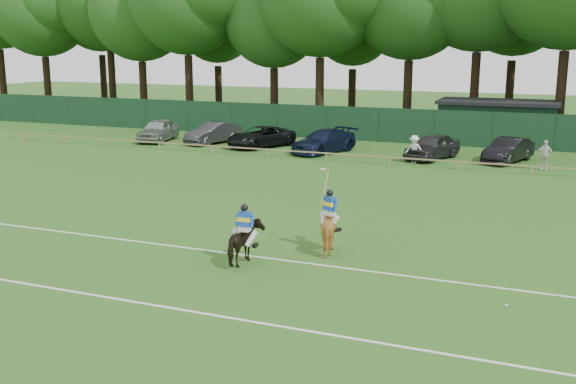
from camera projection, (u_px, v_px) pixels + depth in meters
The scene contains 19 objects.
ground at pixel (244, 246), 24.16m from camera, with size 160.00×160.00×0.00m, color #1E4C14.
horse_dark at pixel (245, 243), 22.05m from camera, with size 0.76×1.67×1.41m, color black.
horse_chestnut at pixel (329, 228), 23.40m from camera, with size 1.32×1.48×1.63m, color brown.
sedan_silver at pixel (158, 130), 49.53m from camera, with size 1.92×4.78×1.63m, color #96989A.
sedan_grey at pixel (213, 133), 48.42m from camera, with size 1.59×4.55×1.50m, color #2E2E30.
suv_black at pixel (261, 137), 46.69m from camera, with size 2.38×5.15×1.43m, color black.
sedan_navy at pixel (324, 141), 44.35m from camera, with size 2.11×5.20×1.51m, color #101833.
hatch_grey at pixel (432, 147), 41.92m from camera, with size 1.84×4.58×1.56m, color #2D2D2F.
estate_black at pixel (508, 150), 40.84m from camera, with size 1.55×4.45×1.47m, color black.
spectator_left at pixel (414, 149), 40.44m from camera, with size 1.09×0.63×1.69m, color silver.
spectator_mid at pixel (544, 155), 38.20m from camera, with size 1.02×0.42×1.74m, color silver.
rider_dark at pixel (244, 224), 21.90m from camera, with size 0.94×0.37×1.41m.
rider_chestnut at pixel (329, 208), 23.23m from camera, with size 0.88×0.81×2.05m.
polo_ball at pixel (506, 305), 18.58m from camera, with size 0.09×0.09×0.09m, color silver.
pitch_lines at pixel (195, 276), 20.99m from camera, with size 60.00×5.10×0.01m.
pitch_rail at pixel (374, 156), 40.35m from camera, with size 62.10×0.10×0.50m.
perimeter_fence at pixel (407, 126), 48.32m from camera, with size 92.08×0.08×2.50m.
utility_shed at pixel (498, 121), 48.78m from camera, with size 8.40×4.40×3.04m.
tree_row at pixel (451, 131), 55.10m from camera, with size 96.00×12.00×21.00m, color #26561C, non-canonical shape.
Camera 1 is at (10.14, -20.88, 7.15)m, focal length 42.00 mm.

